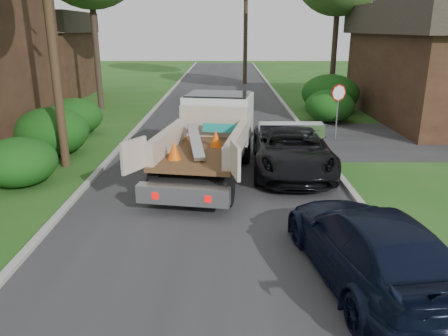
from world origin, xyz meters
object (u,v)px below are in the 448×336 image
navy_suv (370,246)px  black_pickup (292,149)px  flatbed_truck (212,132)px  stop_sign (338,100)px  house_left_far (33,54)px  utility_pole (49,15)px

navy_suv → black_pickup: bearing=-94.4°
flatbed_truck → stop_sign: bearing=48.2°
stop_sign → black_pickup: stop_sign is taller
stop_sign → flatbed_truck: 6.91m
flatbed_truck → black_pickup: size_ratio=1.23×
house_left_far → black_pickup: house_left_far is taller
stop_sign → flatbed_truck: bearing=-141.0°
black_pickup → navy_suv: (0.51, -7.00, -0.04)m
utility_pole → house_left_far: utility_pole is taller
stop_sign → house_left_far: size_ratio=0.33×
utility_pole → house_left_far: size_ratio=1.32×
house_left_far → flatbed_truck: bearing=-52.4°
house_left_far → utility_pole: bearing=-64.8°
stop_sign → house_left_far: bearing=145.2°
flatbed_truck → navy_suv: size_ratio=1.35×
utility_pole → navy_suv: utility_pole is taller
stop_sign → navy_suv: size_ratio=0.48×
black_pickup → utility_pole: bearing=179.6°
utility_pole → flatbed_truck: size_ratio=1.44×
house_left_far → navy_suv: size_ratio=1.46×
utility_pole → navy_suv: bearing=-41.1°
black_pickup → flatbed_truck: bearing=179.6°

